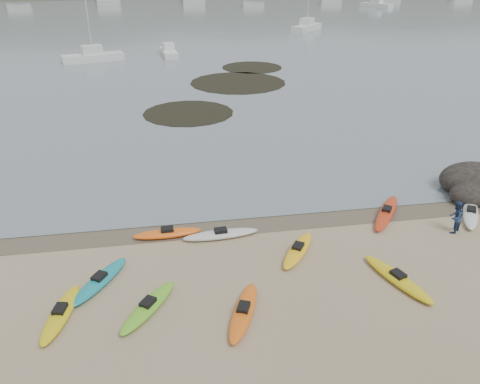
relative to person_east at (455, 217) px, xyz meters
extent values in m
plane|color=tan|center=(-9.52, 2.74, -0.79)|extent=(600.00, 600.00, 0.00)
plane|color=brown|center=(-9.52, 2.44, -0.78)|extent=(60.00, 60.00, 0.00)
ellipsoid|color=yellow|center=(-4.27, -3.12, -0.62)|extent=(1.82, 3.61, 0.34)
ellipsoid|color=orange|center=(-10.53, -4.03, -0.62)|extent=(1.90, 3.31, 0.34)
ellipsoid|color=red|center=(-2.35, 1.94, -0.62)|extent=(2.96, 3.64, 0.34)
ellipsoid|color=teal|center=(-15.71, -1.35, -0.62)|extent=(2.34, 3.22, 0.34)
ellipsoid|color=silver|center=(-10.65, 1.26, -0.62)|extent=(3.51, 0.92, 0.34)
ellipsoid|color=silver|center=(1.71, 1.22, -0.62)|extent=(2.52, 3.35, 0.34)
ellipsoid|color=#69C327|center=(-13.84, -3.20, -0.62)|extent=(2.38, 3.04, 0.34)
ellipsoid|color=yellow|center=(-16.88, -3.05, -0.62)|extent=(1.34, 3.28, 0.34)
ellipsoid|color=orange|center=(-13.03, 1.75, -0.62)|extent=(3.13, 0.82, 0.34)
ellipsoid|color=yellow|center=(-7.56, -0.56, -0.62)|extent=(2.33, 2.94, 0.34)
imported|color=navy|center=(0.00, 0.00, 0.00)|extent=(0.97, 0.93, 1.57)
ellipsoid|color=black|center=(3.52, 3.92, -0.51)|extent=(3.65, 2.84, 1.83)
ellipsoid|color=black|center=(2.52, 2.62, -0.60)|extent=(2.03, 1.83, 1.22)
cylinder|color=black|center=(-10.82, 20.76, -0.76)|extent=(7.43, 7.43, 0.04)
cylinder|color=black|center=(-5.09, 30.60, -0.76)|extent=(9.79, 9.79, 0.04)
cylinder|color=black|center=(-2.25, 37.77, -0.76)|extent=(7.03, 7.03, 0.04)
cube|color=silver|center=(-20.99, 44.73, -0.27)|extent=(7.65, 4.09, 1.03)
cube|color=silver|center=(-11.59, 47.04, -0.35)|extent=(2.32, 6.29, 0.86)
cube|color=silver|center=(13.43, 67.80, -0.21)|extent=(7.10, 7.68, 1.15)
cube|color=silver|center=(44.91, 108.75, -0.16)|extent=(6.71, 8.87, 1.24)
ellipsoid|color=#384235|center=(-54.52, 197.74, -18.79)|extent=(220.00, 120.00, 80.00)
ellipsoid|color=#384235|center=(25.48, 192.74, -16.09)|extent=(200.00, 110.00, 68.00)
ellipsoid|color=#384235|center=(110.48, 202.74, -17.89)|extent=(230.00, 130.00, 76.00)
camera|label=1|loc=(-12.77, -16.71, 10.51)|focal=35.00mm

